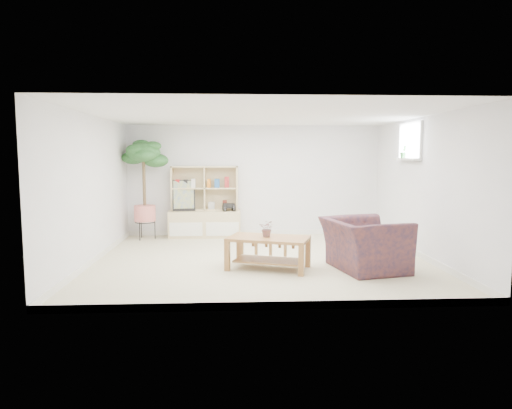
{
  "coord_description": "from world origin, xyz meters",
  "views": [
    {
      "loc": [
        -0.48,
        -7.5,
        1.74
      ],
      "look_at": [
        -0.07,
        0.23,
        0.91
      ],
      "focal_mm": 32.0,
      "sensor_mm": 36.0,
      "label": 1
    }
  ],
  "objects_px": {
    "armchair": "(364,241)",
    "floor_tree": "(144,190)",
    "coffee_table": "(268,253)",
    "storage_unit": "(205,202)"
  },
  "relations": [
    {
      "from": "armchair",
      "to": "coffee_table",
      "type": "bearing_deg",
      "value": 72.88
    },
    {
      "from": "storage_unit",
      "to": "armchair",
      "type": "bearing_deg",
      "value": -48.73
    },
    {
      "from": "armchair",
      "to": "floor_tree",
      "type": "bearing_deg",
      "value": 41.93
    },
    {
      "from": "coffee_table",
      "to": "floor_tree",
      "type": "distance_m",
      "value": 3.65
    },
    {
      "from": "coffee_table",
      "to": "armchair",
      "type": "relative_size",
      "value": 1.01
    },
    {
      "from": "coffee_table",
      "to": "floor_tree",
      "type": "bearing_deg",
      "value": 150.9
    },
    {
      "from": "floor_tree",
      "to": "coffee_table",
      "type": "bearing_deg",
      "value": -48.14
    },
    {
      "from": "coffee_table",
      "to": "floor_tree",
      "type": "xyz_separation_m",
      "value": [
        -2.38,
        2.65,
        0.79
      ]
    },
    {
      "from": "storage_unit",
      "to": "armchair",
      "type": "height_order",
      "value": "storage_unit"
    },
    {
      "from": "storage_unit",
      "to": "coffee_table",
      "type": "bearing_deg",
      "value": -68.09
    }
  ]
}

